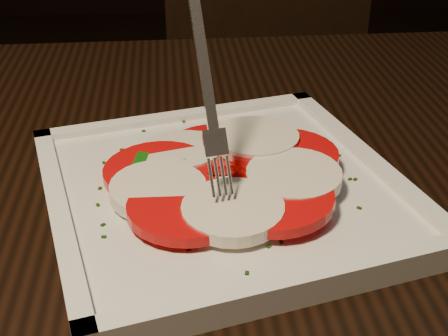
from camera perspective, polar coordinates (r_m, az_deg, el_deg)
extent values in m
cube|color=black|center=(0.54, 2.90, -3.40)|extent=(1.23, 0.84, 0.04)
cube|color=black|center=(1.23, 5.45, 1.56)|extent=(0.45, 0.45, 0.04)
cylinder|color=black|center=(1.20, -1.84, -13.51)|extent=(0.04, 0.04, 0.41)
cylinder|color=black|center=(1.28, 14.80, -11.56)|extent=(0.04, 0.04, 0.41)
cylinder|color=black|center=(1.48, -3.36, -3.98)|extent=(0.04, 0.04, 0.41)
cylinder|color=black|center=(1.54, 10.09, -2.91)|extent=(0.04, 0.04, 0.41)
cube|color=white|center=(0.51, 0.00, -2.20)|extent=(0.34, 0.34, 0.01)
cylinder|color=red|center=(0.55, -0.67, 1.88)|extent=(0.09, 0.09, 0.01)
cylinder|color=white|center=(0.54, -4.03, 1.36)|extent=(0.08, 0.08, 0.02)
cylinder|color=red|center=(0.51, -6.11, -0.22)|extent=(0.09, 0.09, 0.01)
cylinder|color=white|center=(0.48, -6.03, -2.03)|extent=(0.08, 0.08, 0.01)
cylinder|color=red|center=(0.46, -3.42, -3.69)|extent=(0.09, 0.09, 0.01)
cylinder|color=white|center=(0.45, 0.82, -3.94)|extent=(0.08, 0.08, 0.01)
cylinder|color=red|center=(0.47, 4.67, -2.92)|extent=(0.09, 0.09, 0.01)
cylinder|color=white|center=(0.49, 6.39, -0.80)|extent=(0.08, 0.08, 0.01)
cylinder|color=red|center=(0.52, 5.59, 1.14)|extent=(0.09, 0.09, 0.01)
cylinder|color=white|center=(0.54, 2.91, 2.64)|extent=(0.08, 0.08, 0.01)
cube|color=#125A0F|center=(0.45, -4.07, -3.84)|extent=(0.03, 0.02, 0.00)
cube|color=#125A0F|center=(0.54, 4.13, 1.87)|extent=(0.03, 0.03, 0.00)
cube|color=#125A0F|center=(0.50, -4.64, -0.21)|extent=(0.03, 0.03, 0.00)
cube|color=#125A0F|center=(0.46, 3.23, -3.31)|extent=(0.03, 0.03, 0.00)
cube|color=#125A0F|center=(0.45, -0.78, -3.95)|extent=(0.02, 0.04, 0.00)
cube|color=#125A0F|center=(0.46, -4.68, -3.44)|extent=(0.03, 0.03, 0.00)
cube|color=#125A0F|center=(0.52, -7.70, 0.65)|extent=(0.01, 0.03, 0.00)
cube|color=#125A0F|center=(0.46, 6.29, -3.35)|extent=(0.03, 0.03, 0.01)
cube|color=#125A0F|center=(0.47, -7.20, -2.58)|extent=(0.02, 0.04, 0.00)
cube|color=#125A0F|center=(0.54, 1.75, 1.84)|extent=(0.02, 0.03, 0.00)
cube|color=#133409|center=(0.49, -11.45, -3.33)|extent=(0.00, 0.00, 0.00)
cube|color=#133409|center=(0.53, -9.60, -0.23)|extent=(0.00, 0.00, 0.00)
cube|color=#133409|center=(0.56, -7.83, 1.61)|extent=(0.00, 0.00, 0.00)
cube|color=#133409|center=(0.58, 1.62, 2.94)|extent=(0.00, 0.00, 0.00)
cube|color=#133409|center=(0.45, -10.93, -6.20)|extent=(0.00, 0.00, 0.00)
cube|color=#133409|center=(0.59, -7.37, 3.38)|extent=(0.00, 0.00, 0.00)
cube|color=#133409|center=(0.44, -4.78, -6.83)|extent=(0.00, 0.00, 0.00)
cube|color=#133409|center=(0.43, -3.26, -7.39)|extent=(0.00, 0.00, 0.00)
cube|color=#133409|center=(0.55, 9.37, 1.06)|extent=(0.00, 0.00, 0.00)
cube|color=#133409|center=(0.51, -11.27, -1.83)|extent=(0.00, 0.00, 0.00)
cube|color=#133409|center=(0.58, -2.13, 3.11)|extent=(0.00, 0.00, 0.00)
cube|color=#133409|center=(0.49, 12.26, -3.59)|extent=(0.00, 0.00, 0.00)
cube|color=#133409|center=(0.41, 2.10, -9.58)|extent=(0.00, 0.00, 0.00)
cube|color=#133409|center=(0.46, 8.20, -5.33)|extent=(0.00, 0.00, 0.00)
cube|color=#133409|center=(0.52, 11.44, -1.01)|extent=(0.00, 0.00, 0.00)
cube|color=#133409|center=(0.58, -0.97, 3.04)|extent=(0.00, 0.00, 0.00)
cube|color=#133409|center=(0.56, -9.32, 1.67)|extent=(0.00, 0.00, 0.00)
cube|color=#133409|center=(0.59, -1.38, 3.28)|extent=(0.00, 0.00, 0.00)
cube|color=#133409|center=(0.59, 2.61, 3.27)|extent=(0.00, 0.00, 0.00)
cube|color=#133409|center=(0.54, 8.11, 0.77)|extent=(0.00, 0.00, 0.00)
cube|color=#133409|center=(0.57, 4.73, 2.33)|extent=(0.00, 0.00, 0.00)
cube|color=#133409|center=(0.52, 11.90, -1.02)|extent=(0.00, 0.00, 0.00)
cube|color=#133409|center=(0.44, 4.12, -7.16)|extent=(0.00, 0.00, 0.00)
cube|color=#133409|center=(0.56, 10.46, 1.15)|extent=(0.00, 0.00, 0.00)
cube|color=#133409|center=(0.61, -3.70, 4.26)|extent=(0.00, 0.00, 0.00)
cube|color=#133409|center=(0.44, 5.25, -6.73)|extent=(0.00, 0.00, 0.00)
cube|color=#133409|center=(0.54, -10.94, 0.48)|extent=(0.00, 0.00, 0.00)
cube|color=#133409|center=(0.46, -11.00, -5.12)|extent=(0.00, 0.00, 0.00)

